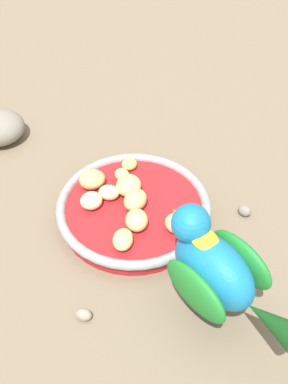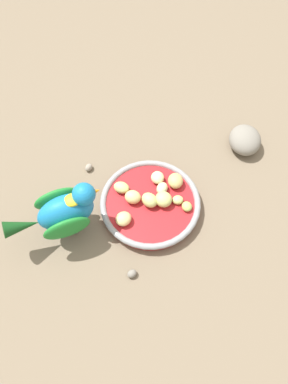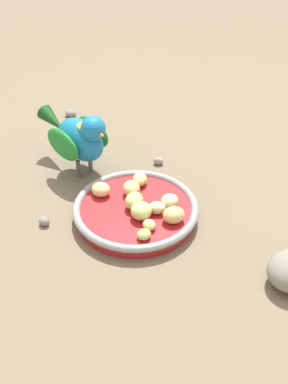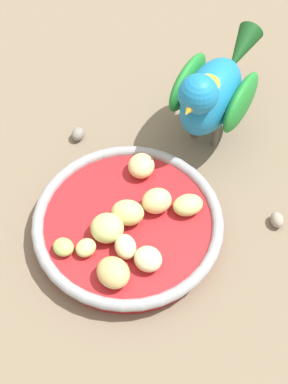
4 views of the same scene
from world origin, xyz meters
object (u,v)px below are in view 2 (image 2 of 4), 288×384
Objects in this scene: apple_piece_4 at (178,200)px; apple_piece_5 at (175,181)px; apple_piece_0 at (123,219)px; apple_piece_3 at (162,188)px; apple_piece_7 at (187,206)px; apple_piece_8 at (164,199)px; apple_piece_6 at (121,188)px; pebble_1 at (89,167)px; pebble_0 at (132,274)px; apple_piece_1 at (158,178)px; apple_piece_2 at (149,199)px; rock_large at (245,140)px; parrot at (64,211)px; feeding_bowl at (150,203)px; apple_piece_9 at (133,197)px.

apple_piece_4 is 0.05m from apple_piece_5.
apple_piece_3 is at bearing -96.03° from apple_piece_0.
apple_piece_4 is at bearing -177.74° from apple_piece_3.
apple_piece_8 is at bearing 25.82° from apple_piece_7.
apple_piece_3 is 0.85× the size of apple_piece_6.
pebble_0 is at bearing 153.91° from pebble_1.
apple_piece_5 is at bearing -153.72° from pebble_1.
apple_piece_6 is 1.49× the size of apple_piece_7.
apple_piece_1 is 0.82× the size of apple_piece_5.
apple_piece_6 is at bearing -40.75° from pebble_0.
apple_piece_0 is at bearing 81.96° from apple_piece_2.
rock_large reaches higher than apple_piece_3.
apple_piece_6 is (0.06, -0.05, -0.00)m from apple_piece_0.
apple_piece_1 is 0.84× the size of apple_piece_2.
apple_piece_2 is at bearing -5.37° from parrot.
parrot is 2.24× the size of rock_large.
apple_piece_7 is at bearing -179.49° from apple_piece_4.
pebble_1 is at bearing 51.72° from rock_large.
apple_piece_2 and apple_piece_8 have the same top height.
parrot is (0.17, 0.20, 0.05)m from apple_piece_7.
apple_piece_5 is 0.45× the size of rock_large.
feeding_bowl is at bearing -98.49° from apple_piece_0.
parrot is at bearing 78.61° from apple_piece_6.
feeding_bowl is at bearing 88.55° from apple_piece_3.
apple_piece_7 is at bearing -148.10° from apple_piece_2.
pebble_1 is (0.15, -0.00, -0.03)m from apple_piece_9.
apple_piece_0 is at bearing 63.73° from apple_piece_4.
apple_piece_1 is 0.23m from parrot.
parrot reaches higher than apple_piece_3.
rock_large reaches higher than feeding_bowl.
pebble_1 is (0.19, 0.09, -0.03)m from apple_piece_5.
apple_piece_9 is (0.10, 0.06, 0.01)m from apple_piece_7.
rock_large reaches higher than pebble_1.
apple_piece_9 is (0.01, 0.08, 0.00)m from apple_piece_1.
apple_piece_4 and apple_piece_7 have the same top height.
apple_piece_4 is 1.17× the size of pebble_1.
apple_piece_6 is at bearing 13.37° from apple_piece_2.
pebble_1 is at bearing 25.94° from apple_piece_1.
apple_piece_7 is at bearing -148.33° from apple_piece_9.
apple_piece_1 is at bearing -62.89° from pebble_0.
apple_piece_8 is 0.07m from apple_piece_9.
apple_piece_6 is at bearing -3.79° from apple_piece_9.
rock_large is (-0.06, -0.24, -0.01)m from apple_piece_3.
feeding_bowl is at bearing -173.66° from pebble_1.
apple_piece_3 is 0.20m from pebble_0.
apple_piece_1 is 1.32× the size of apple_piece_4.
feeding_bowl is 0.06m from apple_piece_4.
apple_piece_8 is at bearing 45.55° from apple_piece_4.
apple_piece_0 is 0.06m from apple_piece_9.
apple_piece_3 reaches higher than pebble_1.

